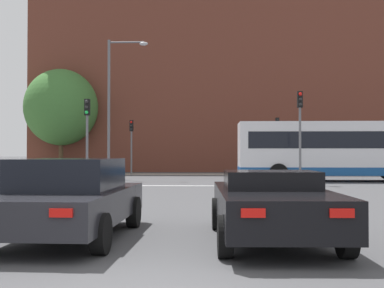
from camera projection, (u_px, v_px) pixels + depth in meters
stop_line_strip at (198, 186)px, 22.73m from camera, size 7.67×0.30×0.01m
far_pavement at (203, 174)px, 34.99m from camera, size 68.52×2.50×0.01m
brick_civic_building at (219, 66)px, 45.05m from camera, size 32.76×12.77×26.38m
car_saloon_left at (69, 198)px, 8.74m from camera, size 2.14×4.46×1.45m
car_roadster_right at (272, 204)px, 8.46m from camera, size 2.11×4.42×1.23m
bus_crossing_lead at (336, 150)px, 26.58m from camera, size 10.70×2.74×3.25m
traffic_light_far_right at (277, 136)px, 34.06m from camera, size 0.26×0.31×4.07m
traffic_light_near_right at (300, 122)px, 23.65m from camera, size 0.26×0.31×4.59m
traffic_light_far_left at (131, 138)px, 34.68m from camera, size 0.26×0.31×3.92m
traffic_light_near_left at (87, 127)px, 23.37m from camera, size 0.26×0.31×4.19m
street_lamp_junction at (115, 95)px, 28.54m from camera, size 2.41×0.36×8.29m
pedestrian_waiting at (324, 160)px, 34.98m from camera, size 0.42×0.26×1.79m
tree_by_building at (61, 107)px, 38.22m from camera, size 5.78×5.78×8.23m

